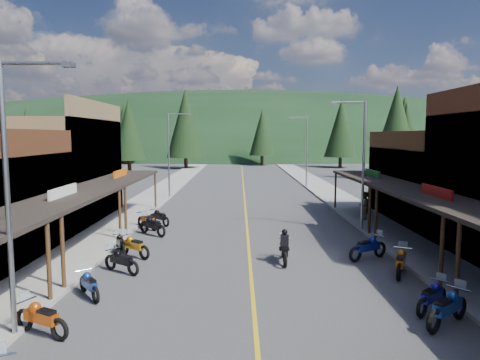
{
  "coord_description": "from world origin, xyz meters",
  "views": [
    {
      "loc": [
        -0.5,
        -18.03,
        5.93
      ],
      "look_at": [
        -0.44,
        9.85,
        3.0
      ],
      "focal_mm": 32.0,
      "sensor_mm": 36.0,
      "label": 1
    }
  ],
  "objects_px": {
    "pine_5": "(404,125)",
    "pedestrian_east_b": "(365,205)",
    "pine_8": "(80,135)",
    "bike_east_8": "(368,246)",
    "bike_west_5": "(41,316)",
    "bike_east_7": "(401,261)",
    "pine_4": "(341,128)",
    "bike_west_11": "(147,219)",
    "bike_west_7": "(121,260)",
    "pine_7": "(95,129)",
    "bike_west_8": "(134,245)",
    "bike_west_10": "(152,224)",
    "pine_11": "(396,125)",
    "streetlight_1": "(170,151)",
    "bike_east_6": "(432,295)",
    "streetlight_0": "(12,187)",
    "bike_west_12": "(159,216)",
    "bike_west_6": "(89,283)",
    "pine_1": "(124,129)",
    "pine_3": "(262,132)",
    "bike_east_5": "(448,306)",
    "bike_west_9": "(121,243)",
    "pine_2": "(185,123)",
    "rider_on_bike": "(284,249)",
    "shop_west_3": "(46,170)",
    "pine_0": "(27,132)",
    "streetlight_3": "(305,148)",
    "pine_10": "(129,130)",
    "pine_9": "(406,132)",
    "streetlight_2": "(361,159)",
    "shop_east_3": "(445,184)"
  },
  "relations": [
    {
      "from": "bike_west_8",
      "to": "bike_east_5",
      "type": "xyz_separation_m",
      "value": [
        11.61,
        -7.61,
        0.03
      ]
    },
    {
      "from": "streetlight_1",
      "to": "pine_8",
      "type": "distance_m",
      "value": 23.51
    },
    {
      "from": "bike_east_7",
      "to": "pedestrian_east_b",
      "type": "relative_size",
      "value": 1.16
    },
    {
      "from": "shop_east_3",
      "to": "bike_east_5",
      "type": "height_order",
      "value": "shop_east_3"
    },
    {
      "from": "bike_west_6",
      "to": "bike_west_5",
      "type": "bearing_deg",
      "value": -134.42
    },
    {
      "from": "bike_east_5",
      "to": "pine_9",
      "type": "bearing_deg",
      "value": 122.49
    },
    {
      "from": "pine_5",
      "to": "bike_east_8",
      "type": "height_order",
      "value": "pine_5"
    },
    {
      "from": "streetlight_3",
      "to": "pine_5",
      "type": "xyz_separation_m",
      "value": [
        27.05,
        42.0,
        3.53
      ]
    },
    {
      "from": "bike_east_7",
      "to": "pedestrian_east_b",
      "type": "bearing_deg",
      "value": 107.06
    },
    {
      "from": "pine_11",
      "to": "pine_8",
      "type": "bearing_deg",
      "value": 177.27
    },
    {
      "from": "streetlight_0",
      "to": "bike_west_12",
      "type": "bearing_deg",
      "value": 85.79
    },
    {
      "from": "bike_west_9",
      "to": "pine_11",
      "type": "bearing_deg",
      "value": 26.78
    },
    {
      "from": "streetlight_3",
      "to": "pine_10",
      "type": "relative_size",
      "value": 0.69
    },
    {
      "from": "pine_5",
      "to": "pedestrian_east_b",
      "type": "bearing_deg",
      "value": -112.98
    },
    {
      "from": "rider_on_bike",
      "to": "pine_8",
      "type": "bearing_deg",
      "value": 123.05
    },
    {
      "from": "pine_1",
      "to": "bike_east_7",
      "type": "xyz_separation_m",
      "value": [
        30.36,
        -70.41,
        -6.6
      ]
    },
    {
      "from": "pine_4",
      "to": "bike_west_7",
      "type": "bearing_deg",
      "value": -111.44
    },
    {
      "from": "streetlight_0",
      "to": "pine_0",
      "type": "bearing_deg",
      "value": 115.92
    },
    {
      "from": "streetlight_1",
      "to": "pine_8",
      "type": "bearing_deg",
      "value": 129.9
    },
    {
      "from": "pine_7",
      "to": "bike_east_6",
      "type": "height_order",
      "value": "pine_7"
    },
    {
      "from": "bike_west_9",
      "to": "pine_5",
      "type": "bearing_deg",
      "value": 33.49
    },
    {
      "from": "bike_west_8",
      "to": "bike_west_9",
      "type": "height_order",
      "value": "bike_west_8"
    },
    {
      "from": "pine_3",
      "to": "bike_east_5",
      "type": "relative_size",
      "value": 4.82
    },
    {
      "from": "pine_4",
      "to": "pine_10",
      "type": "bearing_deg",
      "value": -164.48
    },
    {
      "from": "shop_west_3",
      "to": "bike_west_6",
      "type": "bearing_deg",
      "value": -61.24
    },
    {
      "from": "bike_west_6",
      "to": "pine_1",
      "type": "bearing_deg",
      "value": 66.6
    },
    {
      "from": "streetlight_2",
      "to": "pine_0",
      "type": "height_order",
      "value": "pine_0"
    },
    {
      "from": "bike_west_7",
      "to": "pine_0",
      "type": "bearing_deg",
      "value": 63.85
    },
    {
      "from": "bike_west_5",
      "to": "bike_east_8",
      "type": "distance_m",
      "value": 14.3
    },
    {
      "from": "pine_4",
      "to": "bike_west_5",
      "type": "height_order",
      "value": "pine_4"
    },
    {
      "from": "bike_east_6",
      "to": "pine_2",
      "type": "bearing_deg",
      "value": 152.22
    },
    {
      "from": "bike_west_5",
      "to": "bike_west_10",
      "type": "xyz_separation_m",
      "value": [
        0.71,
        12.79,
        0.06
      ]
    },
    {
      "from": "streetlight_1",
      "to": "rider_on_bike",
      "type": "height_order",
      "value": "streetlight_1"
    },
    {
      "from": "shop_west_3",
      "to": "bike_west_9",
      "type": "bearing_deg",
      "value": -48.56
    },
    {
      "from": "pine_2",
      "to": "bike_west_9",
      "type": "distance_m",
      "value": 55.59
    },
    {
      "from": "bike_west_11",
      "to": "bike_west_9",
      "type": "bearing_deg",
      "value": -134.34
    },
    {
      "from": "pine_7",
      "to": "pine_0",
      "type": "bearing_deg",
      "value": -119.74
    },
    {
      "from": "streetlight_0",
      "to": "rider_on_bike",
      "type": "xyz_separation_m",
      "value": [
        8.54,
        7.42,
        -3.8
      ]
    },
    {
      "from": "pine_8",
      "to": "pine_11",
      "type": "distance_m",
      "value": 42.06
    },
    {
      "from": "pine_10",
      "to": "pine_9",
      "type": "bearing_deg",
      "value": -6.79
    },
    {
      "from": "bike_east_5",
      "to": "pine_10",
      "type": "bearing_deg",
      "value": 165.66
    },
    {
      "from": "shop_west_3",
      "to": "bike_west_11",
      "type": "xyz_separation_m",
      "value": [
        7.46,
        -2.7,
        -2.9
      ]
    },
    {
      "from": "bike_west_11",
      "to": "bike_west_7",
      "type": "bearing_deg",
      "value": -127.92
    },
    {
      "from": "pine_10",
      "to": "streetlight_1",
      "type": "bearing_deg",
      "value": -68.47
    },
    {
      "from": "pine_8",
      "to": "bike_east_8",
      "type": "height_order",
      "value": "pine_8"
    },
    {
      "from": "pine_8",
      "to": "bike_west_8",
      "type": "bearing_deg",
      "value": -66.53
    },
    {
      "from": "pine_7",
      "to": "bike_west_6",
      "type": "relative_size",
      "value": 6.51
    },
    {
      "from": "pine_0",
      "to": "bike_west_6",
      "type": "xyz_separation_m",
      "value": [
        34.01,
        -64.9,
        -5.93
      ]
    },
    {
      "from": "shop_west_3",
      "to": "pine_9",
      "type": "bearing_deg",
      "value": 41.73
    },
    {
      "from": "pine_7",
      "to": "bike_east_8",
      "type": "bearing_deg",
      "value": -63.07
    }
  ]
}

